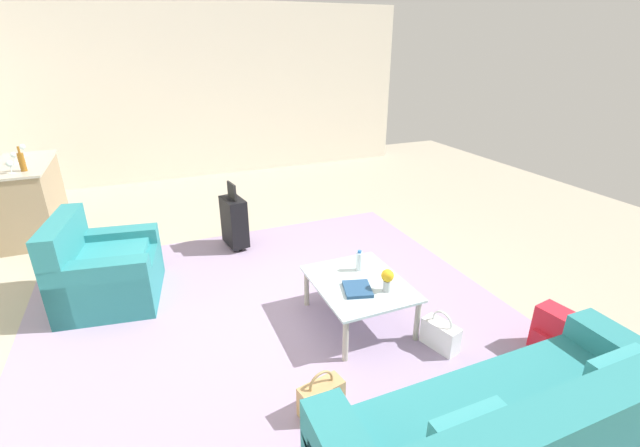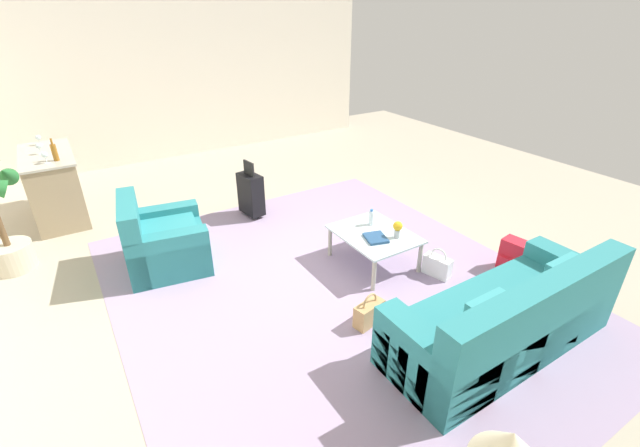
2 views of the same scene
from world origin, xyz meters
TOP-DOWN VIEW (x-y plane):
  - ground_plane at (0.00, 0.00)m, footprint 12.00×12.00m
  - wall_right at (5.06, 0.00)m, footprint 0.12×8.00m
  - area_rug at (-0.60, 0.20)m, footprint 5.20×4.40m
  - couch at (-2.19, -0.60)m, footprint 0.87×2.26m
  - armchair at (0.91, 1.67)m, footprint 1.08×1.02m
  - coffee_table at (-0.40, -0.50)m, footprint 0.97×0.78m
  - water_bottle at (-0.20, -0.60)m, footprint 0.06×0.06m
  - coffee_table_book at (-0.52, -0.42)m, footprint 0.32×0.30m
  - flower_vase at (-0.62, -0.65)m, footprint 0.11×0.11m
  - bar_console at (3.10, 2.60)m, footprint 1.44×0.66m
  - wine_glass_leftmost at (2.61, 2.59)m, footprint 0.08×0.08m
  - wine_glass_left_of_centre at (3.10, 2.64)m, footprint 0.08×0.08m
  - wine_glass_right_of_centre at (3.59, 2.63)m, footprint 0.08×0.08m
  - wine_bottle_amber at (2.67, 2.48)m, footprint 0.07×0.07m
  - suitcase_black at (1.60, 0.20)m, footprint 0.43×0.28m
  - handbag_tan at (-1.25, 0.23)m, footprint 0.20×0.34m
  - handbag_white at (-1.00, -0.97)m, footprint 0.35×0.22m
  - backpack_red at (-1.40, -1.79)m, footprint 0.33×0.28m

SIDE VIEW (x-z plane):
  - ground_plane at x=0.00m, z-range 0.00..0.00m
  - area_rug at x=-0.60m, z-range 0.00..0.01m
  - handbag_tan at x=-1.25m, z-range -0.05..0.31m
  - handbag_white at x=-1.00m, z-range -0.05..0.31m
  - backpack_red at x=-1.40m, z-range -0.01..0.39m
  - armchair at x=0.91m, z-range -0.14..0.75m
  - couch at x=-2.19m, z-range -0.14..0.75m
  - suitcase_black at x=1.60m, z-range -0.07..0.78m
  - coffee_table at x=-0.40m, z-range 0.16..0.58m
  - coffee_table_book at x=-0.52m, z-range 0.42..0.45m
  - bar_console at x=3.10m, z-range 0.02..0.98m
  - water_bottle at x=-0.20m, z-range 0.41..0.62m
  - flower_vase at x=-0.62m, z-range 0.44..0.65m
  - wine_glass_leftmost at x=2.61m, z-range 1.00..1.15m
  - wine_glass_left_of_centre at x=3.10m, z-range 1.00..1.15m
  - wine_glass_right_of_centre at x=3.59m, z-range 1.00..1.15m
  - wine_bottle_amber at x=2.67m, z-range 0.94..1.24m
  - wall_right at x=5.06m, z-range 0.00..3.10m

